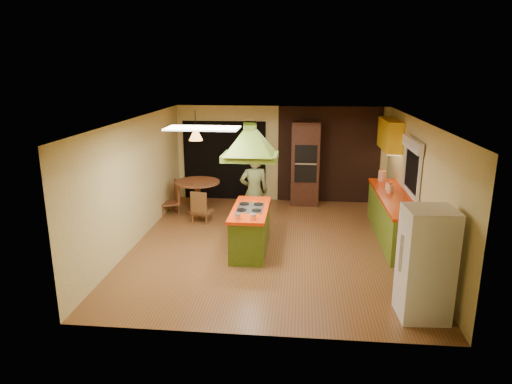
# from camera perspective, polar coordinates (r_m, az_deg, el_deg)

# --- Properties ---
(ground) EXTENTS (6.50, 6.50, 0.00)m
(ground) POSITION_cam_1_polar(r_m,az_deg,el_deg) (9.27, 2.06, -6.57)
(ground) COLOR brown
(ground) RESTS_ON ground
(room_walls) EXTENTS (5.50, 6.50, 6.50)m
(room_walls) POSITION_cam_1_polar(r_m,az_deg,el_deg) (8.88, 2.14, 0.94)
(room_walls) COLOR beige
(room_walls) RESTS_ON ground
(ceiling_plane) EXTENTS (6.50, 6.50, 0.00)m
(ceiling_plane) POSITION_cam_1_polar(r_m,az_deg,el_deg) (8.66, 2.22, 8.98)
(ceiling_plane) COLOR silver
(ceiling_plane) RESTS_ON room_walls
(brick_panel) EXTENTS (2.64, 0.03, 2.50)m
(brick_panel) POSITION_cam_1_polar(r_m,az_deg,el_deg) (12.04, 9.08, 4.58)
(brick_panel) COLOR #381E14
(brick_panel) RESTS_ON ground
(nook_opening) EXTENTS (2.20, 0.03, 2.10)m
(nook_opening) POSITION_cam_1_polar(r_m,az_deg,el_deg) (12.23, -3.96, 3.94)
(nook_opening) COLOR black
(nook_opening) RESTS_ON ground
(right_counter) EXTENTS (0.62, 3.05, 0.92)m
(right_counter) POSITION_cam_1_polar(r_m,az_deg,el_deg) (9.85, 16.71, -3.03)
(right_counter) COLOR olive
(right_counter) RESTS_ON ground
(upper_cabinets) EXTENTS (0.34, 1.40, 0.70)m
(upper_cabinets) POSITION_cam_1_polar(r_m,az_deg,el_deg) (11.08, 16.40, 6.90)
(upper_cabinets) COLOR yellow
(upper_cabinets) RESTS_ON room_walls
(window_right) EXTENTS (0.12, 1.35, 1.06)m
(window_right) POSITION_cam_1_polar(r_m,az_deg,el_deg) (9.40, 19.02, 4.17)
(window_right) COLOR black
(window_right) RESTS_ON room_walls
(fluor_panel) EXTENTS (1.20, 0.60, 0.03)m
(fluor_panel) POSITION_cam_1_polar(r_m,az_deg,el_deg) (7.62, -6.70, 7.92)
(fluor_panel) COLOR white
(fluor_panel) RESTS_ON ceiling_plane
(kitchen_island) EXTENTS (0.68, 1.70, 0.87)m
(kitchen_island) POSITION_cam_1_polar(r_m,az_deg,el_deg) (8.85, -0.71, -4.64)
(kitchen_island) COLOR #516E1B
(kitchen_island) RESTS_ON ground
(range_hood) EXTENTS (1.02, 0.74, 0.79)m
(range_hood) POSITION_cam_1_polar(r_m,az_deg,el_deg) (8.41, -0.75, 7.09)
(range_hood) COLOR #59761D
(range_hood) RESTS_ON ceiling_plane
(man) EXTENTS (0.70, 0.55, 1.70)m
(man) POSITION_cam_1_polar(r_m,az_deg,el_deg) (9.87, -0.24, 0.03)
(man) COLOR #4F562D
(man) RESTS_ON ground
(refrigerator) EXTENTS (0.70, 0.67, 1.62)m
(refrigerator) POSITION_cam_1_polar(r_m,az_deg,el_deg) (6.85, 20.44, -8.41)
(refrigerator) COLOR white
(refrigerator) RESTS_ON ground
(wall_oven) EXTENTS (0.73, 0.62, 2.15)m
(wall_oven) POSITION_cam_1_polar(r_m,az_deg,el_deg) (11.78, 6.22, 3.56)
(wall_oven) COLOR #462416
(wall_oven) RESTS_ON ground
(dining_table) EXTENTS (1.07, 1.07, 0.80)m
(dining_table) POSITION_cam_1_polar(r_m,az_deg,el_deg) (11.16, -7.29, 0.18)
(dining_table) COLOR brown
(dining_table) RESTS_ON ground
(chair_left) EXTENTS (0.60, 0.60, 0.82)m
(chair_left) POSITION_cam_1_polar(r_m,az_deg,el_deg) (11.28, -10.85, -0.63)
(chair_left) COLOR brown
(chair_left) RESTS_ON ground
(chair_near) EXTENTS (0.50, 0.50, 0.75)m
(chair_near) POSITION_cam_1_polar(r_m,az_deg,el_deg) (10.55, -6.71, -1.75)
(chair_near) COLOR brown
(chair_near) RESTS_ON ground
(pendant_lamp) EXTENTS (0.42, 0.42, 0.21)m
(pendant_lamp) POSITION_cam_1_polar(r_m,az_deg,el_deg) (10.89, -7.53, 6.98)
(pendant_lamp) COLOR #FF9E3F
(pendant_lamp) RESTS_ON ceiling_plane
(canister_large) EXTENTS (0.18, 0.18, 0.25)m
(canister_large) POSITION_cam_1_polar(r_m,az_deg,el_deg) (10.90, 15.47, 1.97)
(canister_large) COLOR beige
(canister_large) RESTS_ON right_counter
(canister_medium) EXTENTS (0.15, 0.15, 0.17)m
(canister_medium) POSITION_cam_1_polar(r_m,az_deg,el_deg) (10.11, 16.21, 0.69)
(canister_medium) COLOR #FFECCD
(canister_medium) RESTS_ON right_counter
(canister_small) EXTENTS (0.14, 0.14, 0.17)m
(canister_small) POSITION_cam_1_polar(r_m,az_deg,el_deg) (9.93, 16.40, 0.40)
(canister_small) COLOR #F9E8C8
(canister_small) RESTS_ON right_counter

